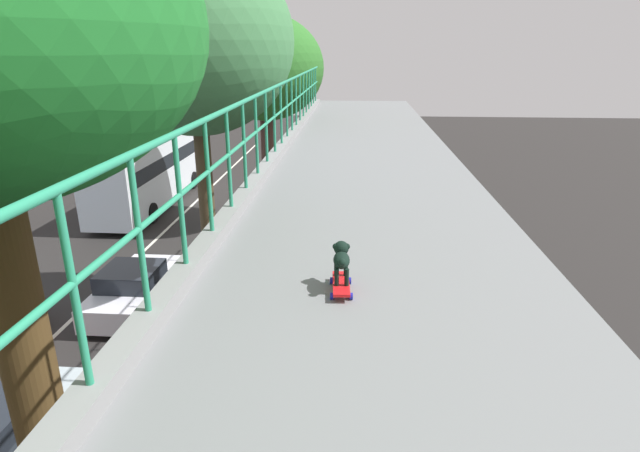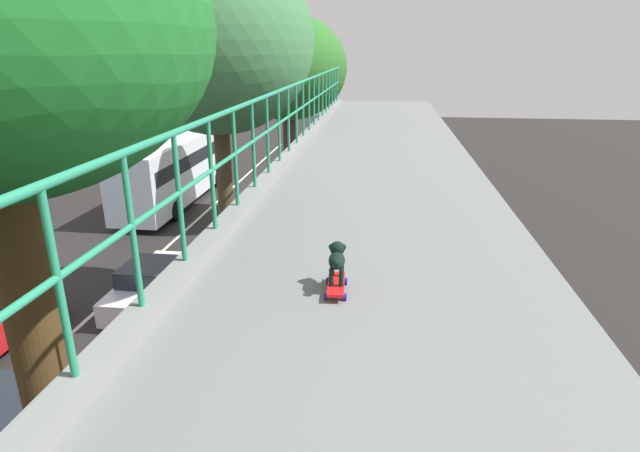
{
  "view_description": "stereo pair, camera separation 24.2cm",
  "coord_description": "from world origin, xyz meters",
  "px_view_note": "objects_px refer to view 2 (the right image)",
  "views": [
    {
      "loc": [
        1.18,
        -2.67,
        7.79
      ],
      "look_at": [
        0.86,
        1.79,
        6.22
      ],
      "focal_mm": 28.59,
      "sensor_mm": 36.0,
      "label": 1
    },
    {
      "loc": [
        1.42,
        -2.65,
        7.79
      ],
      "look_at": [
        0.86,
        1.79,
        6.22
      ],
      "focal_mm": 28.59,
      "sensor_mm": 36.0,
      "label": 2
    }
  ],
  "objects_px": {
    "small_dog": "(337,258)",
    "car_silver_third": "(8,436)",
    "city_bus": "(173,167)",
    "toy_skateboard": "(336,285)",
    "car_white_fifth": "(156,284)"
  },
  "relations": [
    {
      "from": "small_dog",
      "to": "car_silver_third",
      "type": "bearing_deg",
      "value": 153.25
    },
    {
      "from": "city_bus",
      "to": "toy_skateboard",
      "type": "bearing_deg",
      "value": -63.61
    },
    {
      "from": "toy_skateboard",
      "to": "city_bus",
      "type": "bearing_deg",
      "value": 116.39
    },
    {
      "from": "city_bus",
      "to": "toy_skateboard",
      "type": "xyz_separation_m",
      "value": [
        10.49,
        -21.14,
        4.07
      ]
    },
    {
      "from": "car_white_fifth",
      "to": "city_bus",
      "type": "height_order",
      "value": "city_bus"
    },
    {
      "from": "city_bus",
      "to": "small_dog",
      "type": "relative_size",
      "value": 28.78
    },
    {
      "from": "car_silver_third",
      "to": "car_white_fifth",
      "type": "relative_size",
      "value": 1.08
    },
    {
      "from": "toy_skateboard",
      "to": "small_dog",
      "type": "xyz_separation_m",
      "value": [
        -0.0,
        0.07,
        0.21
      ]
    },
    {
      "from": "car_silver_third",
      "to": "small_dog",
      "type": "height_order",
      "value": "small_dog"
    },
    {
      "from": "car_silver_third",
      "to": "city_bus",
      "type": "relative_size",
      "value": 0.45
    },
    {
      "from": "car_white_fifth",
      "to": "small_dog",
      "type": "height_order",
      "value": "small_dog"
    },
    {
      "from": "city_bus",
      "to": "small_dog",
      "type": "height_order",
      "value": "small_dog"
    },
    {
      "from": "toy_skateboard",
      "to": "small_dog",
      "type": "distance_m",
      "value": 0.22
    },
    {
      "from": "car_white_fifth",
      "to": "small_dog",
      "type": "relative_size",
      "value": 11.95
    },
    {
      "from": "car_white_fifth",
      "to": "small_dog",
      "type": "bearing_deg",
      "value": -56.61
    }
  ]
}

